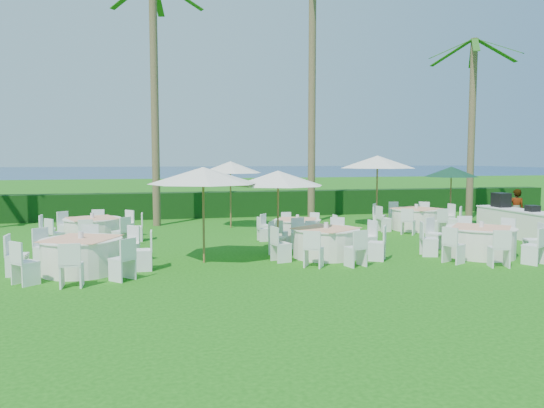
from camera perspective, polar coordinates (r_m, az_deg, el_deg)
The scene contains 19 objects.
ground at distance 14.03m, azimuth 3.45°, elevation -6.63°, with size 120.00×120.00×0.00m, color #16590F.
hedge at distance 25.56m, azimuth -4.36°, elevation -0.01°, with size 34.00×1.00×1.20m, color black.
ocean at distance 115.25m, azimuth -11.44°, elevation 3.50°, with size 260.00×260.00×0.00m, color #071E49.
banquet_table_a at distance 13.89m, azimuth -19.81°, elevation -5.14°, with size 3.41×3.41×1.03m.
banquet_table_b at distance 15.17m, azimuth 5.81°, elevation -4.07°, with size 3.34×3.34×1.00m.
banquet_table_c at distance 16.33m, azimuth 21.55°, elevation -3.72°, with size 3.36×3.36×1.02m.
banquet_table_d at distance 18.70m, azimuth -18.73°, elevation -2.62°, with size 3.28×3.28×0.99m.
banquet_table_e at distance 18.35m, azimuth 2.75°, elevation -2.68°, with size 2.81×2.81×0.87m.
banquet_table_f at distance 21.56m, azimuth 15.24°, elevation -1.51°, with size 3.38×3.38×1.01m.
umbrella_a at distance 14.24m, azimuth -7.42°, elevation 3.06°, with size 2.93×2.93×2.58m.
umbrella_b at distance 15.02m, azimuth 0.65°, elevation 2.79°, with size 2.64×2.64×2.46m.
umbrella_c at distance 21.30m, azimuth -4.49°, elevation 3.97°, with size 2.52×2.52×2.68m.
umbrella_d at distance 21.94m, azimuth 11.27°, elevation 4.46°, with size 3.13×3.13×2.91m.
umbrella_green at distance 23.22m, azimuth 18.73°, elevation 3.30°, with size 2.21×2.21×2.46m.
buffet_table at distance 20.59m, azimuth 25.34°, elevation -1.88°, with size 0.95×4.29×1.52m.
staff_person at distance 22.12m, azimuth 24.75°, elevation -0.65°, with size 0.60×0.39×1.65m, color gray.
palm_b at distance 22.62m, azimuth -12.52°, elevation 11.68°, with size 4.24×4.37×10.06m.
palm_c at distance 23.42m, azimuth 4.34°, elevation 13.12°, with size 4.40×3.97×11.32m.
palm_e at distance 26.44m, azimuth 20.71°, elevation 8.49°, with size 4.40×3.99×8.27m.
Camera 1 is at (-4.00, -13.15, 2.83)m, focal length 35.00 mm.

